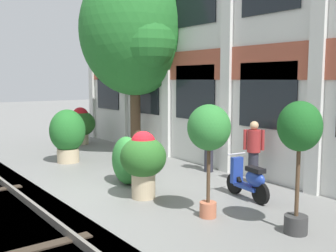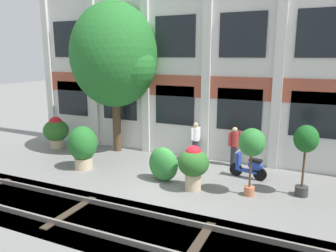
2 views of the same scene
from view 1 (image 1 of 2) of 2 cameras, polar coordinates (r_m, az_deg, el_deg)
ground_plane at (r=9.70m, az=-5.02°, el=-9.16°), size 80.00×80.00×0.00m
apartment_facade at (r=11.56m, az=9.61°, el=12.61°), size 17.30×0.64×7.73m
broadleaf_tree at (r=14.33m, az=-4.87°, el=13.23°), size 4.10×3.90×6.69m
potted_plant_terracotta_small at (r=6.99m, az=18.52°, el=-1.47°), size 0.75×0.75×2.30m
potted_plant_fluted_column at (r=12.98m, az=-14.38°, el=-1.05°), size 1.14×1.14×1.71m
potted_plant_tall_urn at (r=7.48m, az=5.96°, el=-0.88°), size 0.83×0.83×2.20m
potted_plant_ribbed_drum at (r=8.82m, az=-3.61°, el=-4.75°), size 1.04×1.04×1.52m
potted_plant_stone_basin at (r=16.55m, az=-12.58°, el=0.34°), size 1.20×1.20×1.52m
scooter_second_parked at (r=8.96m, az=11.67°, el=-7.73°), size 1.38×0.52×0.98m
resident_by_doorway at (r=10.26m, az=12.32°, el=-3.46°), size 0.42×0.38×1.61m
resident_watching_tracks at (r=11.35m, az=5.96°, el=-2.20°), size 0.34×0.48×1.66m
topiary_hedge at (r=10.08m, az=-5.99°, el=-4.99°), size 1.26×0.90×1.22m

